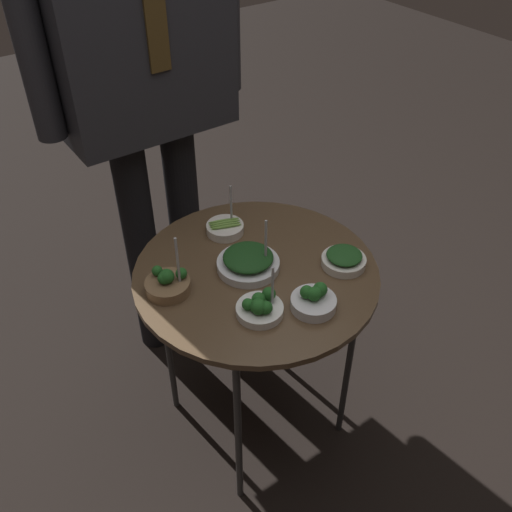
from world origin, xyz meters
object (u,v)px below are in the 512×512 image
bowl_spinach_back_left (344,259)px  bowl_broccoli_mid_right (260,307)px  bowl_spinach_mid_left (248,261)px  bowl_asparagus_near_rim (225,228)px  serving_cart (256,283)px  bowl_broccoli_front_left (314,300)px  waiter_figure (139,45)px  bowl_broccoli_front_center (168,283)px

bowl_spinach_back_left → bowl_broccoli_mid_right: 0.30m
bowl_spinach_mid_left → bowl_spinach_back_left: 0.26m
bowl_spinach_back_left → bowl_asparagus_near_rim: (-0.18, 0.31, -0.00)m
serving_cart → bowl_broccoli_front_left: 0.21m
bowl_asparagus_near_rim → bowl_broccoli_mid_right: bearing=-108.6°
serving_cart → waiter_figure: bearing=92.7°
bowl_spinach_back_left → bowl_asparagus_near_rim: bearing=120.4°
bowl_asparagus_near_rim → bowl_broccoli_front_center: bearing=-153.6°
bowl_asparagus_near_rim → bowl_broccoli_front_left: bearing=-88.5°
bowl_spinach_back_left → waiter_figure: bearing=109.9°
bowl_broccoli_front_left → bowl_broccoli_mid_right: bearing=155.0°
serving_cart → bowl_broccoli_mid_right: bearing=-121.7°
bowl_spinach_back_left → waiter_figure: 0.82m
bowl_spinach_back_left → bowl_asparagus_near_rim: size_ratio=0.84×
serving_cart → waiter_figure: waiter_figure is taller
bowl_broccoli_front_left → waiter_figure: size_ratio=0.06×
waiter_figure → bowl_broccoli_front_center: bearing=-114.3°
serving_cart → bowl_broccoli_front_center: bearing=164.2°
bowl_asparagus_near_rim → waiter_figure: bearing=98.6°
bowl_broccoli_front_left → bowl_spinach_mid_left: (-0.05, 0.22, 0.00)m
serving_cart → bowl_asparagus_near_rim: (0.03, 0.19, 0.06)m
waiter_figure → bowl_broccoli_front_left: bearing=-85.2°
bowl_broccoli_mid_right → waiter_figure: waiter_figure is taller
serving_cart → bowl_broccoli_mid_right: 0.18m
bowl_broccoli_front_left → serving_cart: bearing=100.2°
bowl_asparagus_near_rim → bowl_spinach_mid_left: bearing=-102.2°
bowl_asparagus_near_rim → waiter_figure: 0.56m
waiter_figure → bowl_broccoli_mid_right: bearing=-95.4°
bowl_broccoli_front_left → bowl_broccoli_front_center: (-0.27, 0.26, 0.00)m
bowl_spinach_mid_left → bowl_asparagus_near_rim: (0.04, 0.17, -0.01)m
bowl_broccoli_front_left → bowl_asparagus_near_rim: (-0.01, 0.39, -0.01)m
bowl_broccoli_front_center → bowl_broccoli_mid_right: bowl_broccoli_front_center is taller
bowl_broccoli_front_center → bowl_asparagus_near_rim: size_ratio=1.17×
bowl_spinach_back_left → bowl_broccoli_mid_right: (-0.30, -0.02, 0.00)m
serving_cart → bowl_broccoli_mid_right: bowl_broccoli_mid_right is taller
bowl_broccoli_front_left → bowl_asparagus_near_rim: bowl_asparagus_near_rim is taller
bowl_spinach_mid_left → bowl_broccoli_mid_right: bearing=-115.1°
bowl_broccoli_front_left → bowl_broccoli_mid_right: 0.14m
bowl_broccoli_front_center → bowl_asparagus_near_rim: 0.29m
bowl_broccoli_front_left → bowl_asparagus_near_rim: size_ratio=0.80×
bowl_broccoli_front_center → bowl_broccoli_mid_right: (0.15, -0.21, -0.00)m
bowl_asparagus_near_rim → waiter_figure: waiter_figure is taller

